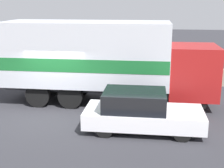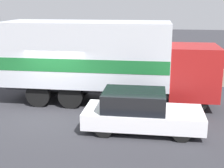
# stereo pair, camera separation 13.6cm
# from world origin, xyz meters

# --- Properties ---
(ground_plane) EXTENTS (80.00, 80.00, 0.00)m
(ground_plane) POSITION_xyz_m (0.00, 0.00, 0.00)
(ground_plane) COLOR #2D2D33
(stone_wall_backdrop) EXTENTS (60.00, 0.35, 0.91)m
(stone_wall_backdrop) POSITION_xyz_m (0.00, 5.57, 0.46)
(stone_wall_backdrop) COLOR gray
(stone_wall_backdrop) RESTS_ON ground_plane
(box_truck) EXTENTS (9.20, 2.54, 3.61)m
(box_truck) POSITION_xyz_m (1.75, 1.93, 2.01)
(box_truck) COLOR maroon
(box_truck) RESTS_ON ground_plane
(car_hatchback) EXTENTS (4.15, 1.76, 1.44)m
(car_hatchback) POSITION_xyz_m (3.62, -1.01, 0.70)
(car_hatchback) COLOR silver
(car_hatchback) RESTS_ON ground_plane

